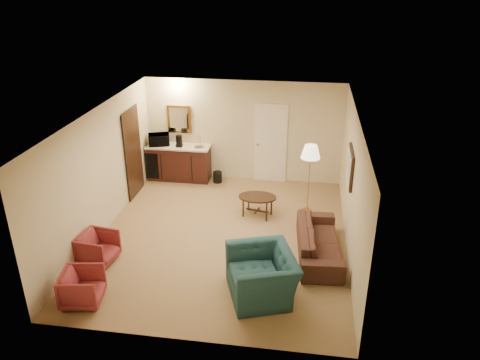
# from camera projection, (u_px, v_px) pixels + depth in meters

# --- Properties ---
(ground) EXTENTS (6.00, 6.00, 0.00)m
(ground) POSITION_uv_depth(u_px,v_px,m) (223.00, 236.00, 9.68)
(ground) COLOR #97804D
(ground) RESTS_ON ground
(room_walls) EXTENTS (5.02, 6.01, 2.61)m
(room_walls) POSITION_uv_depth(u_px,v_px,m) (224.00, 146.00, 9.68)
(room_walls) COLOR beige
(room_walls) RESTS_ON ground
(wetbar_cabinet) EXTENTS (1.64, 0.58, 0.92)m
(wetbar_cabinet) POSITION_uv_depth(u_px,v_px,m) (179.00, 162.00, 12.16)
(wetbar_cabinet) COLOR #391312
(wetbar_cabinet) RESTS_ON ground
(sofa) EXTENTS (0.73, 2.03, 0.78)m
(sofa) POSITION_uv_depth(u_px,v_px,m) (320.00, 237.00, 8.91)
(sofa) COLOR black
(sofa) RESTS_ON ground
(teal_armchair) EXTENTS (1.14, 1.39, 1.05)m
(teal_armchair) POSITION_uv_depth(u_px,v_px,m) (262.00, 268.00, 7.75)
(teal_armchair) COLOR #1B4341
(teal_armchair) RESTS_ON ground
(rose_chair_near) EXTENTS (0.67, 0.71, 0.65)m
(rose_chair_near) POSITION_uv_depth(u_px,v_px,m) (98.00, 247.00, 8.72)
(rose_chair_near) COLOR maroon
(rose_chair_near) RESTS_ON ground
(rose_chair_far) EXTENTS (0.68, 0.72, 0.65)m
(rose_chair_far) POSITION_uv_depth(u_px,v_px,m) (82.00, 286.00, 7.64)
(rose_chair_far) COLOR maroon
(rose_chair_far) RESTS_ON ground
(coffee_table) EXTENTS (0.95, 0.75, 0.48)m
(coffee_table) POSITION_uv_depth(u_px,v_px,m) (257.00, 206.00, 10.40)
(coffee_table) COLOR black
(coffee_table) RESTS_ON ground
(floor_lamp) EXTENTS (0.51, 0.51, 1.60)m
(floor_lamp) POSITION_uv_depth(u_px,v_px,m) (309.00, 179.00, 10.38)
(floor_lamp) COLOR #BA913E
(floor_lamp) RESTS_ON ground
(waste_bin) EXTENTS (0.25, 0.25, 0.28)m
(waste_bin) POSITION_uv_depth(u_px,v_px,m) (218.00, 177.00, 12.09)
(waste_bin) COLOR black
(waste_bin) RESTS_ON ground
(microwave) EXTENTS (0.59, 0.44, 0.36)m
(microwave) POSITION_uv_depth(u_px,v_px,m) (159.00, 138.00, 11.96)
(microwave) COLOR black
(microwave) RESTS_ON wetbar_cabinet
(coffee_maker) EXTENTS (0.19, 0.19, 0.30)m
(coffee_maker) POSITION_uv_depth(u_px,v_px,m) (179.00, 141.00, 11.87)
(coffee_maker) COLOR black
(coffee_maker) RESTS_ON wetbar_cabinet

